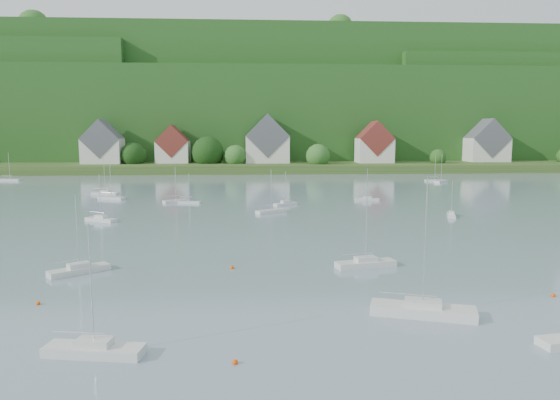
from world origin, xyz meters
name	(u,v)px	position (x,y,z in m)	size (l,w,h in m)	color
far_shore_strip	(254,165)	(0.00, 200.00, 1.50)	(600.00, 60.00, 3.00)	#304C1C
forested_ridge	(253,115)	(0.39, 268.57, 22.89)	(620.00, 181.22, 69.89)	#164516
village_building_0	(103,146)	(-55.00, 187.00, 9.51)	(14.00, 10.40, 16.00)	silver
village_building_1	(173,147)	(-30.00, 189.00, 8.75)	(12.00, 9.36, 14.00)	silver
village_building_2	(267,143)	(5.00, 188.00, 10.27)	(16.00, 11.44, 18.00)	silver
village_building_3	(374,145)	(45.00, 186.00, 9.43)	(13.00, 10.40, 15.50)	silver
village_building_4	(487,144)	(90.00, 190.00, 9.59)	(15.00, 10.40, 16.50)	silver
near_sailboat_0	(94,349)	(-12.86, 25.62, 0.47)	(7.02, 2.99, 9.18)	silver
near_sailboat_3	(366,263)	(10.86, 47.59, 0.47)	(7.08, 3.35, 9.22)	silver
near_sailboat_4	(423,309)	(12.11, 31.82, 0.54)	(8.82, 4.90, 11.47)	silver
near_sailboat_6	(79,269)	(-20.48, 46.89, 0.45)	(6.14, 5.28, 8.60)	silver
mooring_buoy_0	(235,364)	(-3.22, 23.68, 0.00)	(0.40, 0.40, 0.40)	#F84E04
mooring_buoy_2	(553,297)	(25.86, 36.07, 0.00)	(0.42, 0.42, 0.42)	#F84E04
mooring_buoy_3	(232,269)	(-4.12, 47.80, 0.00)	(0.45, 0.45, 0.45)	#F84E04
mooring_buoy_5	(38,305)	(-20.86, 36.66, 0.00)	(0.38, 0.38, 0.38)	#F84E04
far_sailboat_cluster	(297,193)	(9.37, 113.95, 0.37)	(194.91, 76.48, 8.71)	silver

